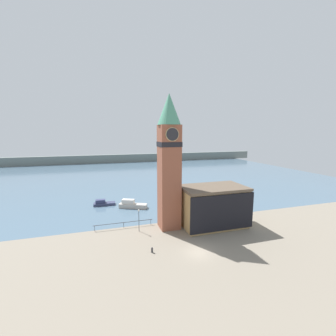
{
  "coord_description": "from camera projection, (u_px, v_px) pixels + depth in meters",
  "views": [
    {
      "loc": [
        -13.8,
        -29.67,
        18.38
      ],
      "look_at": [
        -2.49,
        7.8,
        12.23
      ],
      "focal_mm": 24.0,
      "sensor_mm": 36.0,
      "label": 1
    }
  ],
  "objects": [
    {
      "name": "ground_plane",
      "position": [
        198.0,
        252.0,
        34.85
      ],
      "size": [
        160.0,
        160.0,
        0.0
      ],
      "primitive_type": "plane",
      "color": "gray"
    },
    {
      "name": "water",
      "position": [
        133.0,
        173.0,
        103.83
      ],
      "size": [
        160.0,
        120.0,
        0.0
      ],
      "color": "slate",
      "rests_on": "ground_plane"
    },
    {
      "name": "far_shoreline",
      "position": [
        124.0,
        158.0,
        141.28
      ],
      "size": [
        180.0,
        3.0,
        5.0
      ],
      "color": "slate",
      "rests_on": "water"
    },
    {
      "name": "pier_railing",
      "position": [
        124.0,
        223.0,
        43.82
      ],
      "size": [
        11.44,
        0.08,
        1.09
      ],
      "color": "#333338",
      "rests_on": "ground_plane"
    },
    {
      "name": "clock_tower",
      "position": [
        169.0,
        159.0,
        42.16
      ],
      "size": [
        4.34,
        4.34,
        25.48
      ],
      "color": "brown",
      "rests_on": "ground_plane"
    },
    {
      "name": "pier_building",
      "position": [
        213.0,
        206.0,
        44.61
      ],
      "size": [
        12.84,
        7.91,
        7.94
      ],
      "color": "tan",
      "rests_on": "ground_plane"
    },
    {
      "name": "boat_near",
      "position": [
        132.0,
        205.0,
        55.48
      ],
      "size": [
        6.99,
        4.53,
        2.11
      ],
      "rotation": [
        0.0,
        0.0,
        -0.43
      ],
      "color": "#B7B2A8",
      "rests_on": "water"
    },
    {
      "name": "boat_far",
      "position": [
        103.0,
        203.0,
        57.53
      ],
      "size": [
        5.41,
        2.15,
        1.52
      ],
      "rotation": [
        0.0,
        0.0,
        -0.04
      ],
      "color": "#333856",
      "rests_on": "water"
    },
    {
      "name": "mooring_bollard_near",
      "position": [
        152.0,
        250.0,
        34.79
      ],
      "size": [
        0.3,
        0.3,
        0.84
      ],
      "color": "#2D2D33",
      "rests_on": "ground_plane"
    },
    {
      "name": "lamp_post",
      "position": [
        139.0,
        216.0,
        41.9
      ],
      "size": [
        0.32,
        0.32,
        4.29
      ],
      "color": "#2D2D33",
      "rests_on": "ground_plane"
    }
  ]
}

